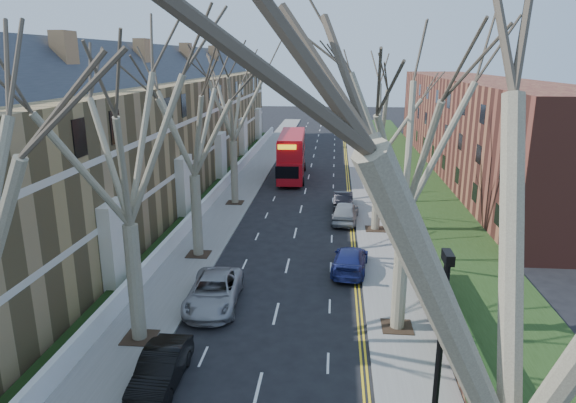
# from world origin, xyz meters

# --- Properties ---
(pavement_left) EXTENTS (3.00, 102.00, 0.12)m
(pavement_left) POSITION_xyz_m (-6.00, 39.00, 0.06)
(pavement_left) COLOR slate
(pavement_left) RESTS_ON ground
(pavement_right) EXTENTS (3.00, 102.00, 0.12)m
(pavement_right) POSITION_xyz_m (6.00, 39.00, 0.06)
(pavement_right) COLOR slate
(pavement_right) RESTS_ON ground
(terrace_left) EXTENTS (9.70, 78.00, 13.60)m
(terrace_left) POSITION_xyz_m (-13.65, 31.00, 5.53)
(terrace_left) COLOR #977D4C
(terrace_left) RESTS_ON ground
(flats_right) EXTENTS (13.97, 54.00, 10.00)m
(flats_right) POSITION_xyz_m (17.46, 43.00, 4.98)
(flats_right) COLOR brown
(flats_right) RESTS_ON ground
(wall_hedge_right) EXTENTS (0.70, 24.00, 1.80)m
(wall_hedge_right) POSITION_xyz_m (7.70, 2.00, 1.12)
(wall_hedge_right) COLOR brown
(wall_hedge_right) RESTS_ON ground
(front_wall_left) EXTENTS (0.30, 78.00, 1.00)m
(front_wall_left) POSITION_xyz_m (-7.65, 31.00, 0.62)
(front_wall_left) COLOR white
(front_wall_left) RESTS_ON ground
(grass_verge_right) EXTENTS (6.00, 102.00, 0.06)m
(grass_verge_right) POSITION_xyz_m (10.50, 39.00, 0.15)
(grass_verge_right) COLOR #1E3513
(grass_verge_right) RESTS_ON ground
(tree_left_mid) EXTENTS (10.50, 10.50, 14.71)m
(tree_left_mid) POSITION_xyz_m (-5.70, 6.00, 9.56)
(tree_left_mid) COLOR #716551
(tree_left_mid) RESTS_ON ground
(tree_left_far) EXTENTS (10.15, 10.15, 14.22)m
(tree_left_far) POSITION_xyz_m (-5.70, 16.00, 9.24)
(tree_left_far) COLOR #716551
(tree_left_far) RESTS_ON ground
(tree_left_dist) EXTENTS (10.50, 10.50, 14.71)m
(tree_left_dist) POSITION_xyz_m (-5.70, 28.00, 9.56)
(tree_left_dist) COLOR #716551
(tree_left_dist) RESTS_ON ground
(tree_right_near) EXTENTS (10.85, 10.85, 15.20)m
(tree_right_near) POSITION_xyz_m (5.70, -6.00, 9.86)
(tree_right_near) COLOR #716551
(tree_right_near) RESTS_ON ground
(tree_right_mid) EXTENTS (10.50, 10.50, 14.71)m
(tree_right_mid) POSITION_xyz_m (5.70, 8.00, 9.56)
(tree_right_mid) COLOR #716551
(tree_right_mid) RESTS_ON ground
(tree_right_far) EXTENTS (10.15, 10.15, 14.22)m
(tree_right_far) POSITION_xyz_m (5.70, 22.00, 9.24)
(tree_right_far) COLOR #716551
(tree_right_far) RESTS_ON ground
(double_decker_bus) EXTENTS (3.05, 10.84, 4.50)m
(double_decker_bus) POSITION_xyz_m (-1.73, 38.41, 2.21)
(double_decker_bus) COLOR #AE0C15
(double_decker_bus) RESTS_ON ground
(car_left_mid) EXTENTS (1.49, 4.18, 1.37)m
(car_left_mid) POSITION_xyz_m (-3.69, 3.00, 0.69)
(car_left_mid) COLOR black
(car_left_mid) RESTS_ON ground
(car_left_far) EXTENTS (2.75, 5.46, 1.48)m
(car_left_far) POSITION_xyz_m (-3.19, 9.58, 0.74)
(car_left_far) COLOR #96959A
(car_left_far) RESTS_ON ground
(car_right_near) EXTENTS (2.44, 4.89, 1.37)m
(car_right_near) POSITION_xyz_m (3.70, 14.55, 0.68)
(car_right_near) COLOR navy
(car_right_near) RESTS_ON ground
(car_right_mid) EXTENTS (2.31, 4.79, 1.58)m
(car_right_mid) POSITION_xyz_m (3.56, 23.91, 0.79)
(car_right_mid) COLOR gray
(car_right_mid) RESTS_ON ground
(car_right_far) EXTENTS (1.53, 4.36, 1.43)m
(car_right_far) POSITION_xyz_m (3.45, 27.68, 0.72)
(car_right_far) COLOR black
(car_right_far) RESTS_ON ground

